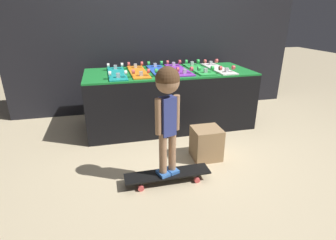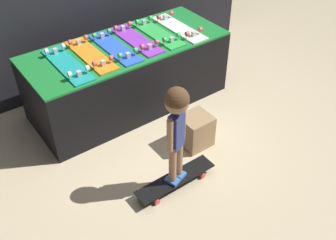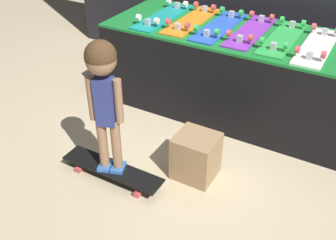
{
  "view_description": "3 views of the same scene",
  "coord_description": "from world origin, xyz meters",
  "views": [
    {
      "loc": [
        -0.81,
        -2.65,
        1.41
      ],
      "look_at": [
        -0.24,
        -0.32,
        0.43
      ],
      "focal_mm": 28.0,
      "sensor_mm": 36.0,
      "label": 1
    },
    {
      "loc": [
        -1.79,
        -2.58,
        2.66
      ],
      "look_at": [
        -0.12,
        -0.31,
        0.38
      ],
      "focal_mm": 42.0,
      "sensor_mm": 36.0,
      "label": 2
    },
    {
      "loc": [
        1.04,
        -2.35,
        1.91
      ],
      "look_at": [
        -0.1,
        -0.35,
        0.36
      ],
      "focal_mm": 42.0,
      "sensor_mm": 36.0,
      "label": 3
    }
  ],
  "objects": [
    {
      "name": "storage_box",
      "position": [
        0.15,
        -0.4,
        0.17
      ],
      "size": [
        0.29,
        0.27,
        0.33
      ],
      "color": "#A37F56",
      "rests_on": "ground_plane"
    },
    {
      "name": "skateboard_green_on_rack",
      "position": [
        0.4,
        0.58,
        0.75
      ],
      "size": [
        0.21,
        0.77,
        0.09
      ],
      "color": "green",
      "rests_on": "display_rack"
    },
    {
      "name": "ground_plane",
      "position": [
        0.0,
        0.0,
        0.0
      ],
      "size": [
        16.0,
        16.0,
        0.0
      ],
      "primitive_type": "plane",
      "color": "beige"
    },
    {
      "name": "skateboard_purple_on_rack",
      "position": [
        0.13,
        0.59,
        0.75
      ],
      "size": [
        0.21,
        0.77,
        0.09
      ],
      "color": "purple",
      "rests_on": "display_rack"
    },
    {
      "name": "skateboard_orange_on_rack",
      "position": [
        -0.4,
        0.59,
        0.75
      ],
      "size": [
        0.21,
        0.77,
        0.09
      ],
      "color": "orange",
      "rests_on": "display_rack"
    },
    {
      "name": "child",
      "position": [
        -0.34,
        -0.72,
        0.76
      ],
      "size": [
        0.22,
        0.19,
        0.95
      ],
      "rotation": [
        0.0,
        0.0,
        0.32
      ],
      "color": "#3870C6",
      "rests_on": "skateboard_on_floor"
    },
    {
      "name": "skateboard_white_on_rack",
      "position": [
        0.66,
        0.55,
        0.75
      ],
      "size": [
        0.21,
        0.77,
        0.09
      ],
      "color": "white",
      "rests_on": "display_rack"
    },
    {
      "name": "skateboard_blue_on_rack",
      "position": [
        -0.13,
        0.57,
        0.75
      ],
      "size": [
        0.21,
        0.77,
        0.09
      ],
      "color": "blue",
      "rests_on": "display_rack"
    },
    {
      "name": "skateboard_teal_on_rack",
      "position": [
        -0.66,
        0.56,
        0.75
      ],
      "size": [
        0.21,
        0.77,
        0.09
      ],
      "color": "teal",
      "rests_on": "display_rack"
    },
    {
      "name": "skateboard_on_floor",
      "position": [
        -0.34,
        -0.72,
        0.07
      ],
      "size": [
        0.77,
        0.18,
        0.09
      ],
      "color": "black",
      "rests_on": "ground_plane"
    },
    {
      "name": "display_rack",
      "position": [
        0.0,
        0.58,
        0.37
      ],
      "size": [
        2.11,
        0.87,
        0.73
      ],
      "color": "black",
      "rests_on": "ground_plane"
    }
  ]
}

